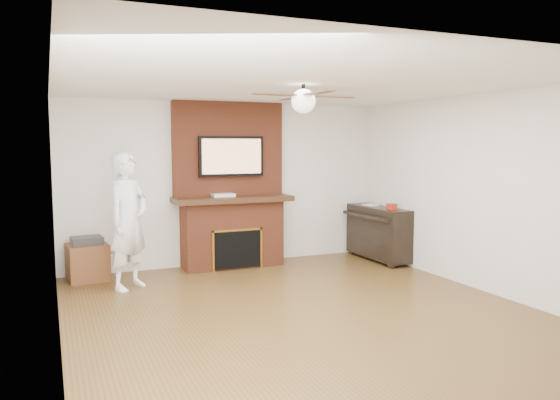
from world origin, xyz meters
name	(u,v)px	position (x,y,z in m)	size (l,w,h in m)	color
room_shell	(303,201)	(0.00, 0.00, 1.25)	(5.36, 5.86, 2.86)	#4D3416
fireplace	(231,201)	(0.00, 2.55, 1.00)	(1.78, 0.64, 2.50)	brown
tv	(231,156)	(0.00, 2.50, 1.68)	(1.00, 0.08, 0.60)	black
ceiling_fan	(303,100)	(0.00, 0.00, 2.33)	(1.21, 1.21, 0.31)	black
person	(129,221)	(-1.62, 1.79, 0.88)	(0.65, 0.43, 1.76)	white
side_table	(88,260)	(-2.09, 2.48, 0.28)	(0.57, 0.57, 0.60)	brown
piano	(378,232)	(2.29, 2.00, 0.46)	(0.51, 1.32, 0.95)	black
cable_box	(223,195)	(-0.15, 2.45, 1.10)	(0.33, 0.19, 0.05)	silver
candle_orange	(221,266)	(-0.22, 2.36, 0.05)	(0.07, 0.07, 0.11)	red
candle_green	(236,266)	(0.00, 2.31, 0.05)	(0.07, 0.07, 0.09)	#2F6C2B
candle_cream	(248,264)	(0.19, 2.32, 0.05)	(0.09, 0.09, 0.10)	#F5ECC3
candle_blue	(244,265)	(0.13, 2.34, 0.04)	(0.06, 0.06, 0.07)	#326097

